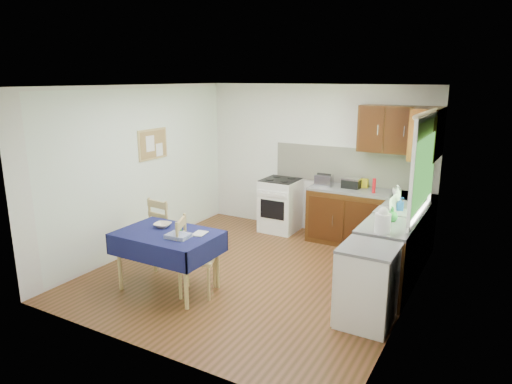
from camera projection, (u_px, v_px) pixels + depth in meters
The scene contains 33 objects.
floor at pixel (254, 273), 6.24m from camera, with size 4.20×4.20×0.00m, color #4A3013.
ceiling at pixel (254, 86), 5.64m from camera, with size 4.00×4.20×0.02m, color white.
wall_back at pixel (315, 160), 7.72m from camera, with size 4.00×0.02×2.50m, color silver.
wall_front at pixel (141, 230), 4.16m from camera, with size 4.00×0.02×2.50m, color silver.
wall_left at pixel (139, 169), 6.89m from camera, with size 0.02×4.20×2.50m, color white.
wall_right at pixel (413, 204), 4.99m from camera, with size 0.02×4.20×2.50m, color silver.
base_cabinets at pixel (379, 233), 6.56m from camera, with size 1.90×2.30×0.86m.
worktop_back at pixel (370, 192), 7.05m from camera, with size 1.90×0.60×0.04m, color slate.
worktop_right at pixel (396, 217), 5.77m from camera, with size 0.60×1.70×0.04m, color slate.
worktop_corner at pixel (414, 197), 6.74m from camera, with size 0.60×0.60×0.04m, color slate.
splashback at pixel (352, 166), 7.41m from camera, with size 2.70×0.02×0.60m, color #EEE5CA.
upper_cabinets at pixel (407, 131), 6.59m from camera, with size 1.20×0.85×0.70m.
stove at pixel (280, 205), 7.89m from camera, with size 0.60×0.61×0.92m.
window at pixel (425, 159), 5.50m from camera, with size 0.04×1.48×1.26m.
fridge at pixel (367, 286), 4.86m from camera, with size 0.58×0.60×0.89m.
corkboard at pixel (153, 144), 7.05m from camera, with size 0.04×0.62×0.47m.
dining_table at pixel (168, 240), 5.64m from camera, with size 1.24×0.84×0.75m.
chair_far at pixel (166, 228), 6.56m from camera, with size 0.46×0.46×0.95m.
chair_near at pixel (193, 254), 5.54m from camera, with size 0.56×0.56×0.97m.
toaster at pixel (324, 180), 7.32m from camera, with size 0.27×0.17×0.21m.
sandwich_press at pixel (352, 183), 7.23m from camera, with size 0.28×0.24×0.16m.
sauce_bottle at pixel (374, 186), 6.89m from camera, with size 0.05×0.05×0.22m, color red.
yellow_packet at pixel (365, 183), 7.23m from camera, with size 0.11×0.07×0.14m, color gold.
dish_rack at pixel (394, 211), 5.91m from camera, with size 0.47×0.36×0.22m.
kettle at pixel (383, 221), 5.11m from camera, with size 0.18×0.18×0.30m.
cup at pixel (397, 191), 6.79m from camera, with size 0.13×0.13×0.11m, color silver.
soap_bottle_a at pixel (397, 196), 6.14m from camera, with size 0.11×0.12×0.30m, color white.
soap_bottle_b at pixel (400, 204), 5.93m from camera, with size 0.09×0.09×0.19m, color #1D48AE.
soap_bottle_c at pixel (392, 214), 5.52m from camera, with size 0.14×0.14×0.18m, color #227E31.
plate_bowl at pixel (163, 225), 5.81m from camera, with size 0.21×0.21×0.05m, color beige.
book at pixel (194, 233), 5.57m from camera, with size 0.15×0.20×0.02m, color white.
spice_jar at pixel (180, 229), 5.60m from camera, with size 0.05×0.05×0.10m, color #248727.
tea_towel at pixel (178, 236), 5.42m from camera, with size 0.27×0.21×0.05m, color #283E93.
Camera 1 is at (2.86, -5.03, 2.60)m, focal length 32.00 mm.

